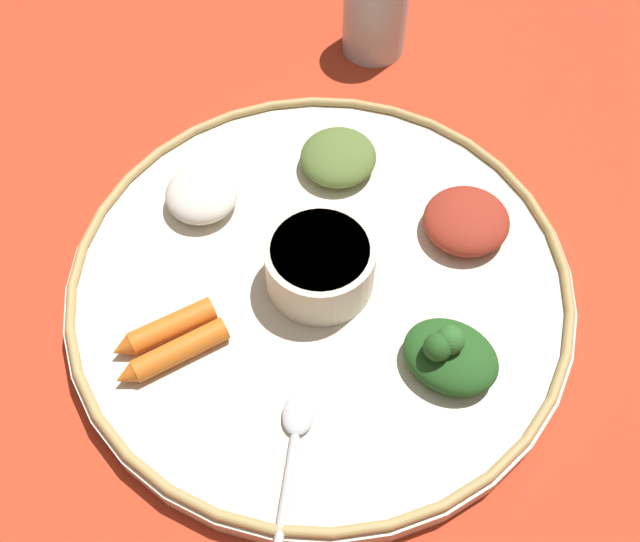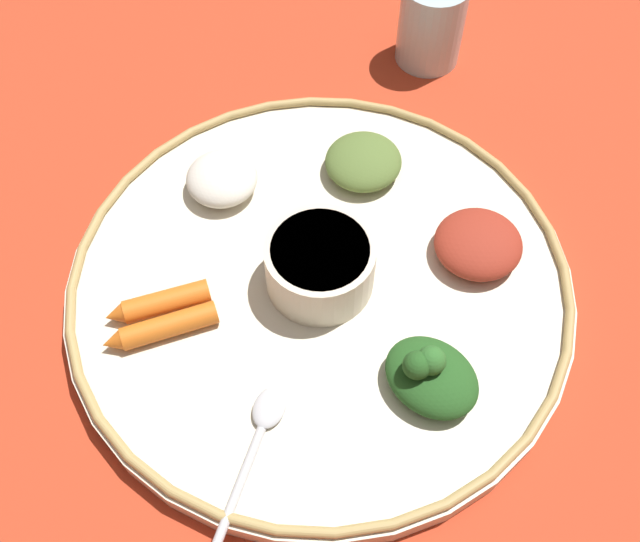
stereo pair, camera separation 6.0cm
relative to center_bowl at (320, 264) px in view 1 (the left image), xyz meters
name	(u,v)px [view 1 (the left image)]	position (x,y,z in m)	size (l,w,h in m)	color
ground_plane	(320,293)	(0.00, 0.00, -0.05)	(2.40, 2.40, 0.00)	#B7381E
platter	(320,287)	(0.00, 0.00, -0.04)	(0.42, 0.42, 0.02)	beige
platter_rim	(320,279)	(0.00, 0.00, -0.02)	(0.41, 0.41, 0.01)	tan
center_bowl	(320,264)	(0.00, 0.00, 0.00)	(0.09, 0.09, 0.05)	beige
spoon	(289,473)	(-0.16, 0.03, -0.02)	(0.18, 0.05, 0.01)	silver
greens_pile	(450,355)	(-0.08, -0.09, -0.01)	(0.09, 0.10, 0.05)	#23511E
carrot_near_spoon	(165,329)	(-0.05, 0.12, -0.02)	(0.05, 0.08, 0.02)	orange
carrot_outer	(173,353)	(-0.07, 0.12, -0.02)	(0.06, 0.09, 0.02)	orange
mound_beet	(466,221)	(0.05, -0.13, -0.01)	(0.07, 0.07, 0.03)	maroon
mound_rice_white	(201,194)	(0.08, 0.10, -0.01)	(0.06, 0.06, 0.03)	silver
mound_collards	(338,157)	(0.12, -0.02, -0.01)	(0.07, 0.07, 0.03)	#567033
drinking_glass	(375,17)	(0.30, -0.07, -0.01)	(0.07, 0.07, 0.09)	silver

